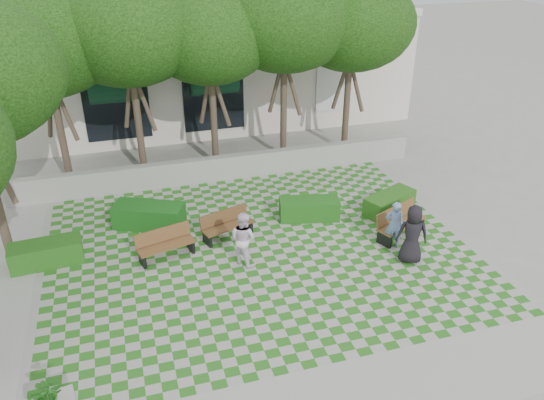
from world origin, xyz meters
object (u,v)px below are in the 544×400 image
object	(u,v)px
bench_west	(165,244)
hedge_east	(389,203)
person_blue	(394,225)
bench_east	(400,222)
hedge_west	(46,253)
hedge_midright	(309,209)
person_white	(243,238)
person_dark	(412,234)
bench_mid	(227,225)
hedge_midleft	(149,216)

from	to	relation	value
bench_west	hedge_east	bearing A→B (deg)	-10.42
bench_west	person_blue	bearing A→B (deg)	-26.84
bench_east	hedge_west	bearing A→B (deg)	147.89
hedge_west	bench_west	bearing A→B (deg)	-10.52
hedge_midright	person_white	distance (m)	3.27
bench_east	bench_west	xyz separation A→B (m)	(-6.99, 0.86, -0.03)
person_dark	person_white	xyz separation A→B (m)	(-4.53, 1.25, -0.07)
hedge_east	bench_mid	bearing A→B (deg)	-179.97
bench_mid	hedge_east	world-z (taller)	bench_mid
bench_east	person_white	xyz separation A→B (m)	(-4.92, -0.07, 0.36)
bench_west	hedge_east	xyz separation A→B (m)	(7.40, 0.57, -0.09)
hedge_midright	bench_east	bearing A→B (deg)	-38.29
bench_east	hedge_midleft	bearing A→B (deg)	135.43
bench_east	bench_mid	distance (m)	5.28
hedge_midright	person_white	world-z (taller)	person_white
bench_east	person_white	size ratio (longest dim) A/B	1.16
bench_east	hedge_midleft	distance (m)	7.79
hedge_west	bench_east	bearing A→B (deg)	-8.15
bench_mid	hedge_midleft	bearing A→B (deg)	131.05
bench_east	person_blue	world-z (taller)	person_blue
hedge_east	person_white	xyz separation A→B (m)	(-5.34, -1.50, 0.48)
bench_west	hedge_west	xyz separation A→B (m)	(-3.25, 0.60, -0.08)
hedge_midleft	person_dark	world-z (taller)	person_dark
bench_west	person_dark	bearing A→B (deg)	-33.12
hedge_east	person_white	bearing A→B (deg)	-164.29
hedge_midright	bench_mid	bearing A→B (deg)	-172.54
bench_east	person_dark	size ratio (longest dim) A/B	1.07
person_blue	person_white	distance (m)	4.44
bench_mid	hedge_midleft	world-z (taller)	bench_mid
hedge_west	person_dark	world-z (taller)	person_dark
bench_east	hedge_midright	size ratio (longest dim) A/B	0.98
bench_west	person_white	xyz separation A→B (m)	(2.07, -0.93, 0.39)
bench_mid	bench_west	distance (m)	1.99
bench_mid	person_dark	size ratio (longest dim) A/B	0.97
hedge_midright	person_blue	size ratio (longest dim) A/B	1.27
hedge_midleft	person_white	size ratio (longest dim) A/B	1.34
hedge_midright	hedge_west	xyz separation A→B (m)	(-7.96, -0.33, 0.01)
hedge_west	person_blue	distance (m)	9.93
bench_mid	person_dark	distance (m)	5.46
bench_east	hedge_midleft	world-z (taller)	bench_east
bench_mid	person_blue	world-z (taller)	person_blue
person_dark	person_white	distance (m)	4.70
bench_mid	person_blue	bearing A→B (deg)	-41.25
bench_west	bench_east	bearing A→B (deg)	-21.85
hedge_midleft	person_dark	bearing A→B (deg)	-30.49
bench_east	bench_west	bearing A→B (deg)	149.00
bench_east	hedge_midright	distance (m)	2.90
bench_west	hedge_west	size ratio (longest dim) A/B	0.89
person_white	hedge_west	bearing A→B (deg)	35.81
hedge_east	person_white	world-z (taller)	person_white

